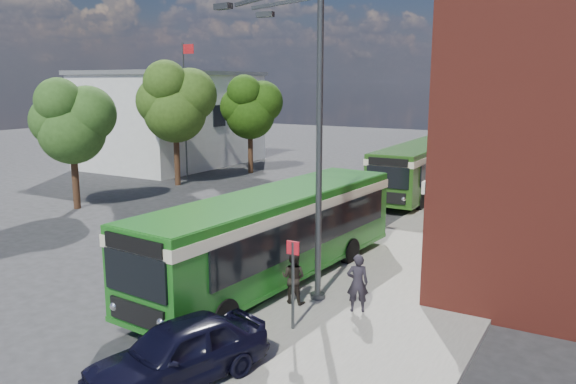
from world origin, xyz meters
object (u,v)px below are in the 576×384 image
Objects in this scene: bus_rear at (420,165)px; parked_car at (178,352)px; street_lamp at (308,143)px; bus_front at (275,229)px.

bus_rear reaches higher than parked_car.
bus_rear is at bearing 112.50° from parked_car.
bus_rear is (-1.84, 16.95, -2.96)m from street_lamp.
parked_car is at bearing -90.37° from street_lamp.
street_lamp is 0.76× the size of bus_front.
parked_car is (1.60, -6.61, -0.99)m from bus_front.
bus_rear is 2.72× the size of parked_car.
street_lamp is at bearing -27.70° from bus_front.
street_lamp is 2.21× the size of parked_car.
parked_car is (-0.04, -5.75, -3.95)m from street_lamp.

